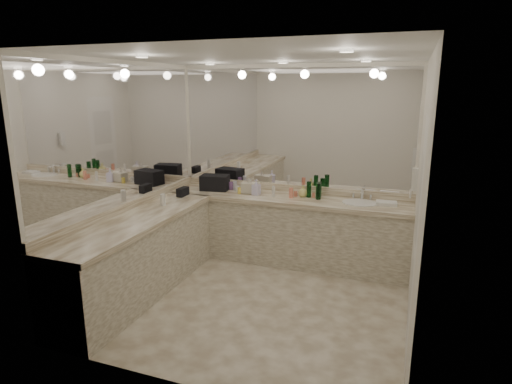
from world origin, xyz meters
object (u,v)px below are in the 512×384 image
at_px(soap_bottle_a, 249,185).
at_px(soap_bottle_c, 303,191).
at_px(wall_phone, 415,179).
at_px(cream_cosmetic_case, 251,188).
at_px(sink, 360,203).
at_px(hand_towel, 387,203).
at_px(soap_bottle_b, 256,187).
at_px(black_toiletry_bag, 215,182).

bearing_deg(soap_bottle_a, soap_bottle_c, 2.36).
height_order(wall_phone, cream_cosmetic_case, wall_phone).
xyz_separation_m(sink, hand_towel, (0.32, 0.03, 0.03)).
distance_m(soap_bottle_a, soap_bottle_b, 0.15).
distance_m(black_toiletry_bag, soap_bottle_a, 0.51).
bearing_deg(black_toiletry_bag, wall_phone, -11.31).
bearing_deg(cream_cosmetic_case, soap_bottle_b, -40.20).
height_order(sink, black_toiletry_bag, black_toiletry_bag).
bearing_deg(cream_cosmetic_case, wall_phone, -22.78).
height_order(soap_bottle_a, soap_bottle_b, soap_bottle_a).
height_order(black_toiletry_bag, soap_bottle_c, black_toiletry_bag).
bearing_deg(soap_bottle_a, soap_bottle_b, -31.97).
height_order(cream_cosmetic_case, soap_bottle_a, soap_bottle_a).
relative_size(hand_towel, soap_bottle_c, 1.58).
relative_size(black_toiletry_bag, cream_cosmetic_case, 1.61).
relative_size(cream_cosmetic_case, soap_bottle_c, 1.52).
relative_size(wall_phone, hand_towel, 0.97).
bearing_deg(sink, black_toiletry_bag, 179.39).
height_order(wall_phone, black_toiletry_bag, wall_phone).
distance_m(sink, cream_cosmetic_case, 1.47).
height_order(sink, cream_cosmetic_case, cream_cosmetic_case).
xyz_separation_m(wall_phone, soap_bottle_c, (-1.35, 0.56, -0.37)).
bearing_deg(black_toiletry_bag, soap_bottle_c, 1.78).
relative_size(hand_towel, soap_bottle_a, 1.15).
xyz_separation_m(hand_towel, soap_bottle_b, (-1.67, -0.08, 0.08)).
height_order(soap_bottle_a, soap_bottle_c, soap_bottle_a).
bearing_deg(hand_towel, soap_bottle_b, -177.22).
height_order(sink, soap_bottle_c, soap_bottle_c).
xyz_separation_m(hand_towel, soap_bottle_a, (-1.80, -0.00, 0.09)).
distance_m(wall_phone, soap_bottle_c, 1.51).
height_order(black_toiletry_bag, soap_bottle_a, black_toiletry_bag).
distance_m(sink, black_toiletry_bag, 2.00).
height_order(cream_cosmetic_case, soap_bottle_c, soap_bottle_c).
relative_size(cream_cosmetic_case, soap_bottle_b, 1.13).
bearing_deg(soap_bottle_b, sink, 2.13).
xyz_separation_m(black_toiletry_bag, hand_towel, (2.32, 0.01, -0.09)).
relative_size(cream_cosmetic_case, soap_bottle_a, 1.11).
bearing_deg(wall_phone, cream_cosmetic_case, 166.04).
height_order(wall_phone, soap_bottle_c, wall_phone).
distance_m(soap_bottle_a, soap_bottle_c, 0.74).
bearing_deg(black_toiletry_bag, hand_towel, 0.23).
relative_size(wall_phone, cream_cosmetic_case, 1.01).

